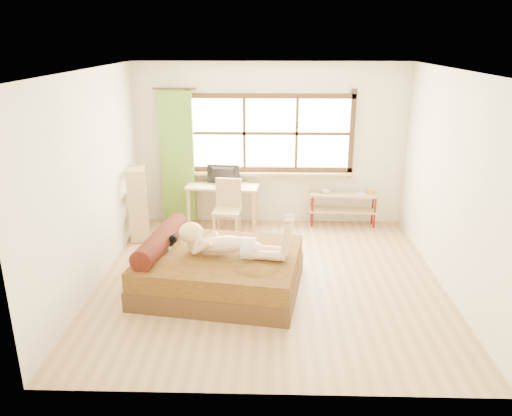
{
  "coord_description": "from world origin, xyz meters",
  "views": [
    {
      "loc": [
        -0.01,
        -5.97,
        3.08
      ],
      "look_at": [
        -0.18,
        0.2,
        0.94
      ],
      "focal_mm": 35.0,
      "sensor_mm": 36.0,
      "label": 1
    }
  ],
  "objects_px": {
    "chair": "(228,205)",
    "bookshelf": "(138,203)",
    "bed": "(217,269)",
    "pipe_shelf": "(344,202)",
    "woman": "(231,233)",
    "desk": "(223,190)",
    "kitten": "(164,241)"
  },
  "relations": [
    {
      "from": "bed",
      "to": "kitten",
      "type": "xyz_separation_m",
      "value": [
        -0.67,
        0.09,
        0.34
      ]
    },
    {
      "from": "bed",
      "to": "bookshelf",
      "type": "bearing_deg",
      "value": 138.81
    },
    {
      "from": "woman",
      "to": "chair",
      "type": "distance_m",
      "value": 1.92
    },
    {
      "from": "chair",
      "to": "bookshelf",
      "type": "xyz_separation_m",
      "value": [
        -1.4,
        -0.16,
        0.07
      ]
    },
    {
      "from": "bed",
      "to": "woman",
      "type": "height_order",
      "value": "woman"
    },
    {
      "from": "woman",
      "to": "chair",
      "type": "bearing_deg",
      "value": 104.85
    },
    {
      "from": "bed",
      "to": "bookshelf",
      "type": "relative_size",
      "value": 1.91
    },
    {
      "from": "kitten",
      "to": "chair",
      "type": "xyz_separation_m",
      "value": [
        0.67,
        1.74,
        -0.1
      ]
    },
    {
      "from": "woman",
      "to": "pipe_shelf",
      "type": "relative_size",
      "value": 1.21
    },
    {
      "from": "woman",
      "to": "pipe_shelf",
      "type": "distance_m",
      "value": 2.97
    },
    {
      "from": "kitten",
      "to": "pipe_shelf",
      "type": "xyz_separation_m",
      "value": [
        2.6,
        2.23,
        -0.2
      ]
    },
    {
      "from": "bed",
      "to": "kitten",
      "type": "height_order",
      "value": "bed"
    },
    {
      "from": "pipe_shelf",
      "to": "bookshelf",
      "type": "relative_size",
      "value": 1.0
    },
    {
      "from": "chair",
      "to": "bookshelf",
      "type": "bearing_deg",
      "value": -168.3
    },
    {
      "from": "desk",
      "to": "chair",
      "type": "distance_m",
      "value": 0.4
    },
    {
      "from": "woman",
      "to": "kitten",
      "type": "bearing_deg",
      "value": 179.02
    },
    {
      "from": "chair",
      "to": "kitten",
      "type": "bearing_deg",
      "value": -105.84
    },
    {
      "from": "kitten",
      "to": "chair",
      "type": "distance_m",
      "value": 1.87
    },
    {
      "from": "chair",
      "to": "woman",
      "type": "bearing_deg",
      "value": -78.8
    },
    {
      "from": "woman",
      "to": "bookshelf",
      "type": "height_order",
      "value": "bookshelf"
    },
    {
      "from": "bed",
      "to": "desk",
      "type": "relative_size",
      "value": 1.79
    },
    {
      "from": "chair",
      "to": "bed",
      "type": "bearing_deg",
      "value": -84.77
    },
    {
      "from": "desk",
      "to": "chair",
      "type": "xyz_separation_m",
      "value": [
        0.11,
        -0.37,
        -0.13
      ]
    },
    {
      "from": "kitten",
      "to": "pipe_shelf",
      "type": "height_order",
      "value": "kitten"
    },
    {
      "from": "bed",
      "to": "chair",
      "type": "relative_size",
      "value": 2.37
    },
    {
      "from": "kitten",
      "to": "bookshelf",
      "type": "xyz_separation_m",
      "value": [
        -0.73,
        1.58,
        -0.03
      ]
    },
    {
      "from": "chair",
      "to": "bookshelf",
      "type": "distance_m",
      "value": 1.41
    },
    {
      "from": "woman",
      "to": "chair",
      "type": "xyz_separation_m",
      "value": [
        -0.2,
        1.89,
        -0.27
      ]
    },
    {
      "from": "kitten",
      "to": "chair",
      "type": "relative_size",
      "value": 0.32
    },
    {
      "from": "bookshelf",
      "to": "kitten",
      "type": "bearing_deg",
      "value": -77.28
    },
    {
      "from": "chair",
      "to": "pipe_shelf",
      "type": "relative_size",
      "value": 0.81
    },
    {
      "from": "pipe_shelf",
      "to": "bookshelf",
      "type": "height_order",
      "value": "bookshelf"
    }
  ]
}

